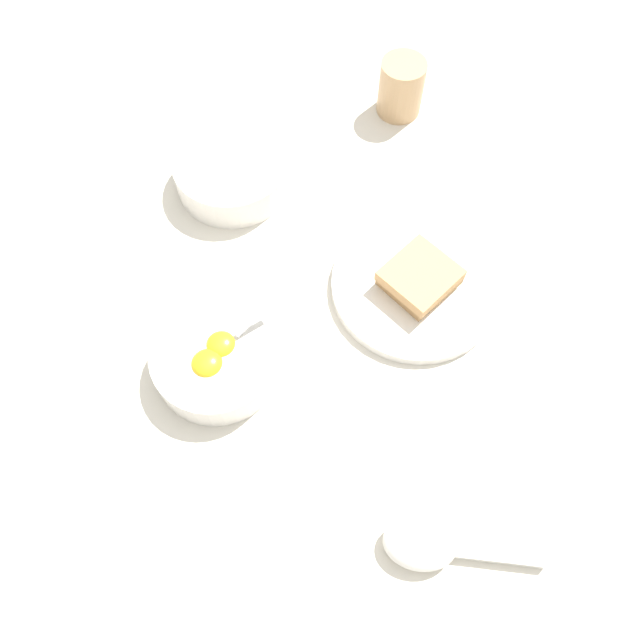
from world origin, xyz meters
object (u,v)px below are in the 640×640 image
object	(u,v)px
soup_spoon	(432,545)
drinking_cup	(401,86)
toast_plate	(415,286)
congee_bowl	(232,171)
egg_bowl	(216,359)
toast_sandwich	(420,277)

from	to	relation	value
soup_spoon	drinking_cup	xyz separation A→B (m)	(-0.43, -0.45, 0.03)
toast_plate	drinking_cup	distance (m)	0.31
toast_plate	congee_bowl	xyz separation A→B (m)	(0.05, -0.29, 0.02)
drinking_cup	congee_bowl	bearing A→B (deg)	-13.27
soup_spoon	toast_plate	bearing A→B (deg)	-135.14
egg_bowl	soup_spoon	size ratio (longest dim) A/B	1.02
toast_sandwich	drinking_cup	bearing A→B (deg)	-133.01
egg_bowl	soup_spoon	xyz separation A→B (m)	(-0.03, 0.31, -0.01)
soup_spoon	congee_bowl	world-z (taller)	congee_bowl
toast_sandwich	soup_spoon	bearing A→B (deg)	44.41
toast_plate	congee_bowl	bearing A→B (deg)	-79.29
egg_bowl	toast_sandwich	distance (m)	0.27
congee_bowl	soup_spoon	bearing A→B (deg)	71.88
egg_bowl	toast_sandwich	size ratio (longest dim) A/B	1.82
soup_spoon	drinking_cup	world-z (taller)	drinking_cup
toast_sandwich	egg_bowl	bearing A→B (deg)	-20.59
toast_sandwich	drinking_cup	distance (m)	0.31
drinking_cup	toast_sandwich	bearing A→B (deg)	46.99
egg_bowl	toast_sandwich	xyz separation A→B (m)	(-0.25, 0.09, 0.01)
toast_sandwich	congee_bowl	bearing A→B (deg)	-79.45
toast_sandwich	toast_plate	bearing A→B (deg)	-92.42
egg_bowl	soup_spoon	bearing A→B (deg)	95.06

